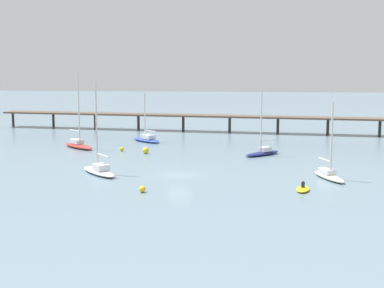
% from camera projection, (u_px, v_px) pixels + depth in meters
% --- Properties ---
extents(ground_plane, '(400.00, 400.00, 0.00)m').
position_uv_depth(ground_plane, '(179.00, 175.00, 63.15)').
color(ground_plane, slate).
extents(pier, '(81.74, 13.62, 7.48)m').
position_uv_depth(pier, '(303.00, 112.00, 100.00)').
color(pier, brown).
rests_on(pier, ground_plane).
extents(sailboat_blue, '(6.05, 6.00, 7.98)m').
position_uv_depth(sailboat_blue, '(147.00, 139.00, 90.48)').
color(sailboat_blue, '#2D4CB7').
rests_on(sailboat_blue, ground_plane).
extents(sailboat_red, '(6.50, 6.25, 11.47)m').
position_uv_depth(sailboat_red, '(78.00, 144.00, 83.55)').
color(sailboat_red, red).
rests_on(sailboat_red, ground_plane).
extents(sailboat_white, '(6.04, 6.68, 10.38)m').
position_uv_depth(sailboat_white, '(99.00, 169.00, 63.51)').
color(sailboat_white, white).
rests_on(sailboat_white, ground_plane).
extents(sailboat_cream, '(3.48, 6.44, 8.46)m').
position_uv_depth(sailboat_cream, '(329.00, 174.00, 60.93)').
color(sailboat_cream, beige).
rests_on(sailboat_cream, ground_plane).
extents(sailboat_navy, '(5.66, 5.93, 8.87)m').
position_uv_depth(sailboat_navy, '(263.00, 151.00, 77.03)').
color(sailboat_navy, navy).
rests_on(sailboat_navy, ground_plane).
extents(dinghy_yellow, '(1.80, 2.99, 1.14)m').
position_uv_depth(dinghy_yellow, '(303.00, 189.00, 55.17)').
color(dinghy_yellow, yellow).
rests_on(dinghy_yellow, ground_plane).
extents(mooring_buoy_near, '(0.89, 0.89, 0.89)m').
position_uv_depth(mooring_buoy_near, '(146.00, 150.00, 78.46)').
color(mooring_buoy_near, yellow).
rests_on(mooring_buoy_near, ground_plane).
extents(mooring_buoy_mid, '(0.60, 0.60, 0.60)m').
position_uv_depth(mooring_buoy_mid, '(122.00, 149.00, 80.77)').
color(mooring_buoy_mid, yellow).
rests_on(mooring_buoy_mid, ground_plane).
extents(mooring_buoy_inner, '(0.66, 0.66, 0.66)m').
position_uv_depth(mooring_buoy_inner, '(142.00, 189.00, 54.48)').
color(mooring_buoy_inner, yellow).
rests_on(mooring_buoy_inner, ground_plane).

